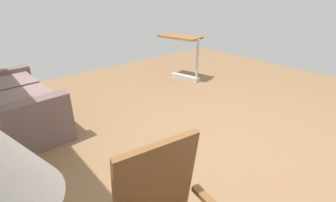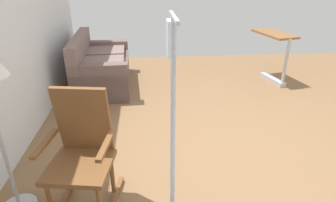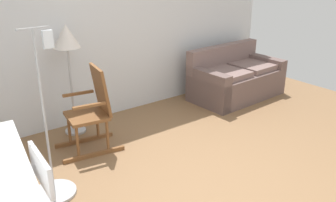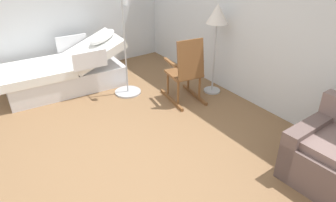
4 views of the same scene
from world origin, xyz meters
The scene contains 3 objects.
ground_plane centered at (0.00, 0.00, 0.00)m, with size 7.39×7.39×0.00m, color olive.
couch centered at (2.05, 1.70, 0.31)m, with size 1.64×0.92×0.85m.
overbed_table centered at (2.03, -1.28, 0.53)m, with size 0.88×0.57×0.84m.
Camera 1 is at (-1.34, 2.02, 1.66)m, focal length 26.27 mm.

